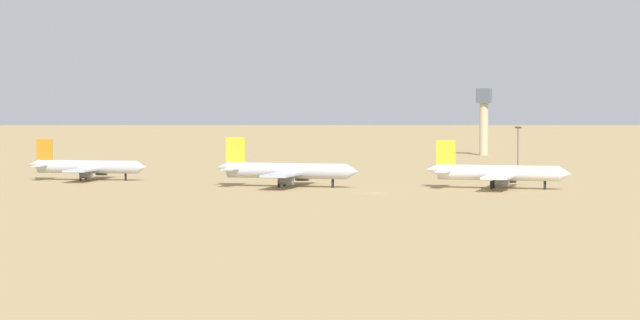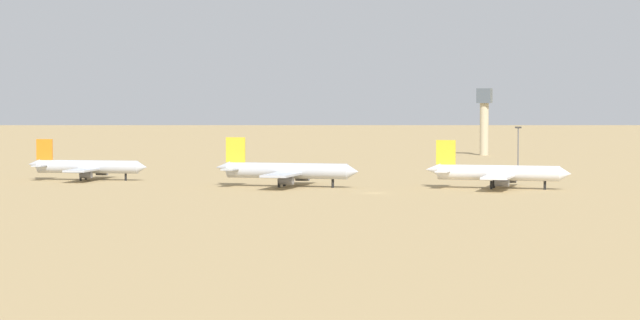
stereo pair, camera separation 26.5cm
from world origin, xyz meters
name	(u,v)px [view 1 (the left image)]	position (x,y,z in m)	size (l,w,h in m)	color
ground	(375,193)	(0.00, 0.00, 0.00)	(4000.00, 4000.00, 0.00)	tan
ridge_far_west	(94,74)	(-507.60, 907.54, 44.13)	(386.11, 350.25, 88.27)	gray
parked_jet_orange_1	(87,167)	(-82.04, 23.30, 3.46)	(31.96, 27.08, 10.55)	silver
parked_jet_yellow_2	(286,171)	(-25.26, 13.72, 3.84)	(35.43, 29.67, 11.73)	silver
parked_jet_yellow_3	(497,173)	(24.02, 21.43, 3.69)	(34.01, 28.43, 11.27)	white
control_tower	(484,115)	(-6.50, 196.07, 14.85)	(5.20, 5.20, 24.61)	#C6B793
light_pole_west	(518,145)	(19.95, 89.74, 7.68)	(1.80, 0.50, 13.03)	#59595E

